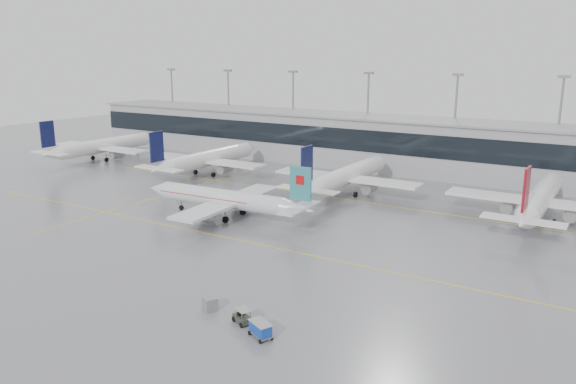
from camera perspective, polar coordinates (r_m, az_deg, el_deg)
The scene contains 16 objects.
ground at distance 83.07m, azimuth -4.37°, elevation -5.03°, with size 320.00×320.00×0.00m, color gray.
taxi_line_main at distance 83.07m, azimuth -4.37°, elevation -5.03°, with size 120.00×0.25×0.01m, color yellow.
taxi_line_north at distance 107.72m, azimuth 5.04°, elevation -0.64°, with size 120.00×0.25×0.01m, color yellow.
taxi_line_cross at distance 112.79m, azimuth -12.26°, elevation -0.25°, with size 0.25×60.00×0.01m, color yellow.
terminal at distance 135.35m, azimuth 11.23°, elevation 4.71°, with size 180.00×15.00×12.00m, color #9B9B9F.
terminal_glass at distance 128.15m, azimuth 10.06°, elevation 4.94°, with size 180.00×0.20×5.00m, color black.
terminal_roof at distance 134.54m, azimuth 11.36°, elevation 7.32°, with size 182.00×16.00×0.40m, color gray.
light_masts at distance 140.03m, azimuth 12.25°, elevation 7.99°, with size 156.40×1.00×22.60m.
air_canada_jet at distance 94.25m, azimuth -6.10°, elevation -0.79°, with size 33.28×25.75×10.09m.
parked_jet_a at distance 153.43m, azimuth -18.35°, elevation 4.45°, with size 29.64×36.96×11.72m.
parked_jet_b at distance 128.87m, azimuth -8.21°, elevation 3.35°, with size 29.64×36.96×11.72m.
parked_jet_c at distance 110.10m, azimuth 5.95°, elevation 1.64°, with size 29.64×36.96×11.72m.
parked_jet_d at distance 100.43m, azimuth 24.21°, elevation -0.71°, with size 29.64×36.96×11.72m.
baggage_tug at distance 58.94m, azimuth -4.66°, elevation -12.64°, with size 3.25×2.14×1.58m.
baggage_cart at distance 55.97m, azimuth -2.82°, elevation -13.69°, with size 2.93×2.37×1.60m.
gse_unit at distance 62.00m, azimuth -7.94°, elevation -11.18°, with size 1.42×1.32×1.42m, color gray.
Camera 1 is at (46.57, -63.38, 26.75)m, focal length 35.00 mm.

